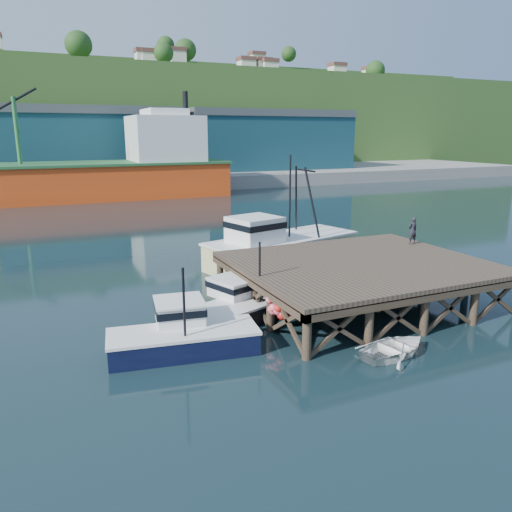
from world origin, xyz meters
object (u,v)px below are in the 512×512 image
trawler (280,243)px  dockworker (413,230)px  boat_navy (183,333)px  dinghy (395,348)px  boat_black (247,302)px

trawler → dockworker: bearing=-63.4°
boat_navy → dinghy: (7.33, -3.80, -0.40)m
dockworker → dinghy: bearing=47.2°
boat_navy → boat_black: bearing=41.6°
boat_black → dockworker: dockworker is taller
dinghy → dockworker: 11.25m
boat_black → dockworker: 11.41m
boat_navy → boat_black: boat_black is taller
trawler → dinghy: bearing=-113.5°
dinghy → dockworker: size_ratio=1.98×
boat_black → dockworker: bearing=-11.4°
boat_navy → dinghy: bearing=-18.7°
boat_black → trawler: bearing=34.3°
dinghy → dockworker: dockworker is taller
boat_black → boat_navy: bearing=-166.9°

